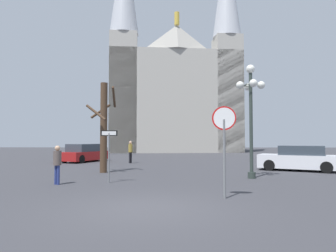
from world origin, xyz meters
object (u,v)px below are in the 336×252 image
object	(u,v)px
cathedral	(174,88)
stop_sign	(224,134)
pedestrian_walking	(57,161)
street_lamp	(251,102)
bare_tree	(104,125)
pedestrian_standing	(130,150)
parked_car_far_white	(299,159)
parked_car_near_red	(84,153)
one_way_arrow_sign	(109,149)

from	to	relation	value
cathedral	stop_sign	world-z (taller)	cathedral
stop_sign	pedestrian_walking	distance (m)	7.00
pedestrian_walking	street_lamp	bearing A→B (deg)	14.24
street_lamp	bare_tree	bearing A→B (deg)	162.88
bare_tree	pedestrian_standing	distance (m)	6.85
street_lamp	pedestrian_standing	size ratio (longest dim) A/B	3.19
cathedral	stop_sign	xyz separation A→B (m)	(1.61, -35.42, -7.54)
parked_car_far_white	pedestrian_standing	distance (m)	12.01
street_lamp	parked_car_near_red	xyz separation A→B (m)	(-11.04, 10.29, -2.92)
street_lamp	stop_sign	bearing A→B (deg)	-112.94
street_lamp	pedestrian_walking	distance (m)	9.08
street_lamp	bare_tree	world-z (taller)	street_lamp
cathedral	street_lamp	size ratio (longest dim) A/B	6.00
cathedral	stop_sign	distance (m)	36.25
parked_car_far_white	pedestrian_walking	distance (m)	13.38
bare_tree	pedestrian_walking	size ratio (longest dim) A/B	3.15
one_way_arrow_sign	pedestrian_standing	size ratio (longest dim) A/B	1.31
bare_tree	pedestrian_standing	xyz separation A→B (m)	(0.53, 6.64, -1.58)
cathedral	bare_tree	bearing A→B (deg)	-97.87
one_way_arrow_sign	street_lamp	bearing A→B (deg)	13.97
street_lamp	parked_car_far_white	size ratio (longest dim) A/B	1.15
stop_sign	bare_tree	world-z (taller)	bare_tree
street_lamp	parked_car_near_red	bearing A→B (deg)	136.99
stop_sign	parked_car_far_white	distance (m)	10.33
stop_sign	bare_tree	bearing A→B (deg)	127.32
parked_car_near_red	pedestrian_walking	world-z (taller)	pedestrian_walking
one_way_arrow_sign	pedestrian_standing	distance (m)	10.60
stop_sign	one_way_arrow_sign	world-z (taller)	stop_sign
stop_sign	parked_car_near_red	xyz separation A→B (m)	(-8.97, 15.19, -1.33)
pedestrian_walking	pedestrian_standing	world-z (taller)	pedestrian_standing
cathedral	one_way_arrow_sign	world-z (taller)	cathedral
cathedral	parked_car_far_white	xyz separation A→B (m)	(7.36, -26.93, -8.86)
parked_car_near_red	pedestrian_standing	bearing A→B (deg)	-18.32
parked_car_near_red	stop_sign	bearing A→B (deg)	-59.45
bare_tree	parked_car_near_red	world-z (taller)	bare_tree
one_way_arrow_sign	bare_tree	xyz separation A→B (m)	(-1.16, 3.93, 1.18)
parked_car_near_red	street_lamp	bearing A→B (deg)	-43.01
street_lamp	bare_tree	size ratio (longest dim) A/B	1.08
one_way_arrow_sign	street_lamp	size ratio (longest dim) A/B	0.41
parked_car_far_white	one_way_arrow_sign	bearing A→B (deg)	-152.80
one_way_arrow_sign	street_lamp	xyz separation A→B (m)	(6.42, 1.60, 2.18)
stop_sign	parked_car_far_white	size ratio (longest dim) A/B	0.61
pedestrian_standing	parked_car_far_white	bearing A→B (deg)	-26.66
bare_tree	one_way_arrow_sign	bearing A→B (deg)	-73.55
street_lamp	parked_car_near_red	world-z (taller)	street_lamp
cathedral	parked_car_near_red	distance (m)	23.28
cathedral	pedestrian_walking	size ratio (longest dim) A/B	20.44
cathedral	one_way_arrow_sign	xyz separation A→B (m)	(-2.74, -32.12, -8.13)
parked_car_near_red	cathedral	bearing A→B (deg)	70.03
cathedral	one_way_arrow_sign	distance (m)	33.24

